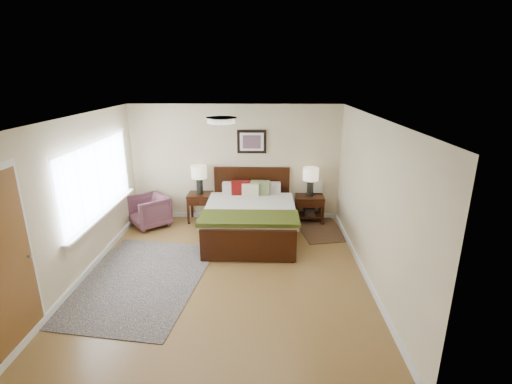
% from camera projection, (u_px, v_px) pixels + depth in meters
% --- Properties ---
extents(floor, '(5.00, 5.00, 0.00)m').
position_uv_depth(floor, '(226.00, 273.00, 6.01)').
color(floor, brown).
rests_on(floor, ground).
extents(back_wall, '(4.50, 0.04, 2.50)m').
position_uv_depth(back_wall, '(236.00, 163.00, 8.01)').
color(back_wall, beige).
rests_on(back_wall, ground).
extents(front_wall, '(4.50, 0.04, 2.50)m').
position_uv_depth(front_wall, '(194.00, 293.00, 3.25)').
color(front_wall, beige).
rests_on(front_wall, ground).
extents(left_wall, '(0.04, 5.00, 2.50)m').
position_uv_depth(left_wall, '(77.00, 200.00, 5.68)').
color(left_wall, beige).
rests_on(left_wall, ground).
extents(right_wall, '(0.04, 5.00, 2.50)m').
position_uv_depth(right_wall, '(372.00, 202.00, 5.59)').
color(right_wall, beige).
rests_on(right_wall, ground).
extents(ceiling, '(4.50, 5.00, 0.02)m').
position_uv_depth(ceiling, '(221.00, 117.00, 5.25)').
color(ceiling, white).
rests_on(ceiling, back_wall).
extents(window, '(0.11, 2.72, 1.32)m').
position_uv_depth(window, '(99.00, 179.00, 6.31)').
color(window, silver).
rests_on(window, left_wall).
extents(door, '(0.06, 1.00, 2.18)m').
position_uv_depth(door, '(5.00, 267.00, 4.07)').
color(door, silver).
rests_on(door, ground).
extents(ceil_fixture, '(0.44, 0.44, 0.08)m').
position_uv_depth(ceil_fixture, '(221.00, 120.00, 5.26)').
color(ceil_fixture, white).
rests_on(ceil_fixture, ceiling).
extents(bed, '(1.76, 2.13, 1.15)m').
position_uv_depth(bed, '(250.00, 211.00, 7.23)').
color(bed, black).
rests_on(bed, ground).
extents(wall_art, '(0.62, 0.05, 0.50)m').
position_uv_depth(wall_art, '(252.00, 142.00, 7.83)').
color(wall_art, black).
rests_on(wall_art, back_wall).
extents(nightstand_left, '(0.52, 0.47, 0.62)m').
position_uv_depth(nightstand_left, '(200.00, 199.00, 8.02)').
color(nightstand_left, black).
rests_on(nightstand_left, ground).
extents(nightstand_right, '(0.59, 0.44, 0.59)m').
position_uv_depth(nightstand_right, '(309.00, 206.00, 8.02)').
color(nightstand_right, black).
rests_on(nightstand_right, ground).
extents(lamp_left, '(0.33, 0.33, 0.61)m').
position_uv_depth(lamp_left, '(199.00, 175.00, 7.87)').
color(lamp_left, black).
rests_on(lamp_left, nightstand_left).
extents(lamp_right, '(0.33, 0.33, 0.61)m').
position_uv_depth(lamp_right, '(311.00, 177.00, 7.83)').
color(lamp_right, black).
rests_on(lamp_right, nightstand_right).
extents(armchair, '(1.01, 1.01, 0.66)m').
position_uv_depth(armchair, '(149.00, 211.00, 7.80)').
color(armchair, brown).
rests_on(armchair, ground).
extents(rug_persian, '(2.23, 2.90, 0.01)m').
position_uv_depth(rug_persian, '(139.00, 280.00, 5.82)').
color(rug_persian, '#0C153F').
rests_on(rug_persian, ground).
extents(rug_navy, '(1.08, 1.43, 0.01)m').
position_uv_depth(rug_navy, '(321.00, 230.00, 7.69)').
color(rug_navy, black).
rests_on(rug_navy, ground).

